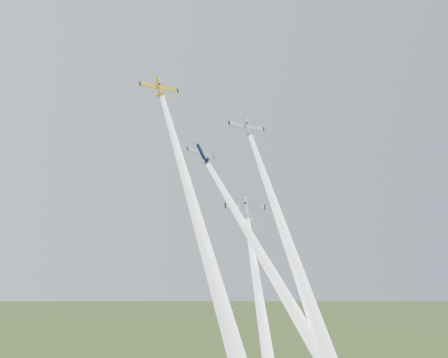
# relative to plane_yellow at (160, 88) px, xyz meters

# --- Properties ---
(plane_yellow) EXTENTS (9.65, 7.42, 7.95)m
(plane_yellow) POSITION_rel_plane_yellow_xyz_m (0.00, 0.00, 0.00)
(plane_yellow) COLOR gold
(smoke_trail_yellow) EXTENTS (8.68, 48.00, 56.83)m
(smoke_trail_yellow) POSITION_rel_plane_yellow_xyz_m (-3.09, -24.81, -29.99)
(smoke_trail_yellow) COLOR white
(plane_navy) EXTENTS (7.02, 6.41, 6.65)m
(plane_navy) POSITION_rel_plane_yellow_xyz_m (5.50, -8.77, -14.82)
(plane_navy) COLOR black
(smoke_trail_navy) EXTENTS (10.54, 41.05, 48.73)m
(smoke_trail_navy) POSITION_rel_plane_yellow_xyz_m (9.60, -30.00, -40.76)
(smoke_trail_navy) COLOR white
(plane_silver_right) EXTENTS (10.00, 7.77, 8.03)m
(plane_silver_right) POSITION_rel_plane_yellow_xyz_m (18.81, -4.14, -6.99)
(plane_silver_right) COLOR silver
(smoke_trail_silver_right) EXTENTS (11.89, 42.25, 50.38)m
(smoke_trail_silver_right) POSITION_rel_plane_yellow_xyz_m (14.00, -25.93, -33.76)
(smoke_trail_silver_right) COLOR white
(plane_silver_low) EXTENTS (9.68, 8.44, 7.01)m
(plane_silver_low) POSITION_rel_plane_yellow_xyz_m (11.52, -15.17, -25.71)
(plane_silver_low) COLOR #B0B7BE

